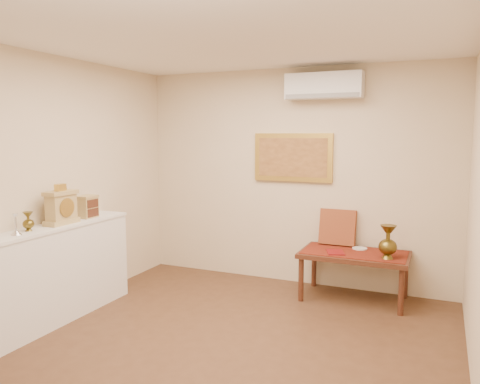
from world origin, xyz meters
The scene contains 17 objects.
floor centered at (0.00, 0.00, 0.00)m, with size 4.50×4.50×0.00m, color brown.
ceiling centered at (0.00, 0.00, 2.70)m, with size 4.50×4.50×0.00m, color white.
wall_back centered at (0.00, 2.25, 1.35)m, with size 4.00×0.02×2.70m, color beige.
wall_left centered at (-2.00, 0.00, 1.35)m, with size 0.02×4.50×2.70m, color beige.
candlestick centered at (-1.80, -0.40, 1.08)m, with size 0.09×0.09×0.20m, color silver, non-canonical shape.
brass_urn_small centered at (-1.83, -0.23, 1.10)m, with size 0.11×0.11×0.24m, color brown, non-canonical shape.
table_cloth centered at (0.85, 1.88, 0.55)m, with size 1.14×0.59×0.01m, color maroon.
brass_urn_tall centered at (1.22, 1.74, 0.78)m, with size 0.20×0.20×0.44m, color brown, non-canonical shape.
plate centered at (0.88, 2.05, 0.56)m, with size 0.17×0.17×0.01m, color white.
menu centered at (0.66, 1.76, 0.56)m, with size 0.18×0.25×0.01m, color maroon.
cushion centered at (0.59, 2.16, 0.77)m, with size 0.43×0.10×0.43m, color maroon.
display_ledge centered at (-1.82, 0.00, 0.49)m, with size 0.37×2.02×0.98m.
mantel_clock centered at (-1.80, 0.17, 1.15)m, with size 0.17×0.36×0.41m.
wooden_chest centered at (-1.82, 0.56, 1.10)m, with size 0.16×0.21×0.24m.
low_table centered at (0.85, 1.88, 0.48)m, with size 1.20×0.70×0.55m.
painting centered at (0.00, 2.22, 1.60)m, with size 1.00×0.06×0.60m.
ac_unit centered at (0.40, 2.12, 2.45)m, with size 0.90×0.25×0.30m.
Camera 1 is at (1.72, -3.40, 1.89)m, focal length 35.00 mm.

